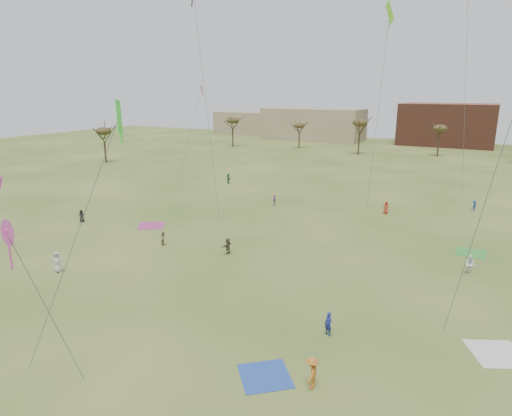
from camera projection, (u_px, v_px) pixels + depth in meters
The scene contains 21 objects.
ground at pixel (175, 322), 31.02m from camera, with size 260.00×260.00×0.00m, color #39571B.
flyer_near_left at pixel (57, 262), 39.29m from camera, with size 0.93×0.61×1.91m, color silver.
flyer_near_right at pixel (328, 324), 29.15m from camera, with size 0.60×0.39×1.64m, color navy.
spectator_fore_b at pixel (164, 238), 46.12m from camera, with size 0.73×0.57×1.51m, color #8C7B59.
spectator_fore_c at pixel (228, 246), 43.69m from camera, with size 1.52×0.48×1.64m, color brown.
flyer_mid_a at pixel (82, 216), 54.28m from camera, with size 0.76×0.49×1.55m, color black.
flyer_mid_b at pixel (312, 373), 23.93m from camera, with size 1.20×0.69×1.86m, color #BC6A23.
spectator_mid_d at pixel (274, 200), 62.08m from camera, with size 0.89×0.37×1.52m, color purple.
spectator_mid_e at pixel (470, 265), 38.84m from camera, with size 0.86×0.67×1.77m, color white.
flyer_far_a at pixel (228, 179), 76.70m from camera, with size 1.60×0.51×1.73m, color #236947.
flyer_far_b at pixel (386, 208), 57.88m from camera, with size 0.82×0.53×1.68m, color #AF321E.
flyer_far_c at pixel (474, 206), 59.32m from camera, with size 0.93×0.54×1.44m, color navy.
blanket_blue at pixel (265, 376), 25.13m from camera, with size 2.79×2.79×0.03m, color #274BAB.
blanket_cream at pixel (497, 354), 27.26m from camera, with size 3.09×3.09×0.03m, color silver.
blanket_plum at pixel (151, 226), 52.96m from camera, with size 3.01×3.01×0.03m, color #B0367F.
blanket_olive at pixel (471, 253), 44.11m from camera, with size 2.74×2.74×0.03m, color green.
kites_aloft at pixel (280, 30), 44.42m from camera, with size 63.92×62.03×27.74m.
tree_line at pixel (389, 131), 97.54m from camera, with size 117.44×49.32×8.91m.
building_tan at pixel (313, 124), 143.37m from camera, with size 32.00×14.00×10.00m, color #937F60.
building_brick at pixel (447, 124), 128.84m from camera, with size 26.00×16.00×12.00m, color brown.
building_tan_west at pixel (244, 123), 163.44m from camera, with size 20.00×12.00×8.00m, color #937F60.
Camera 1 is at (18.40, -21.69, 15.85)m, focal length 30.83 mm.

